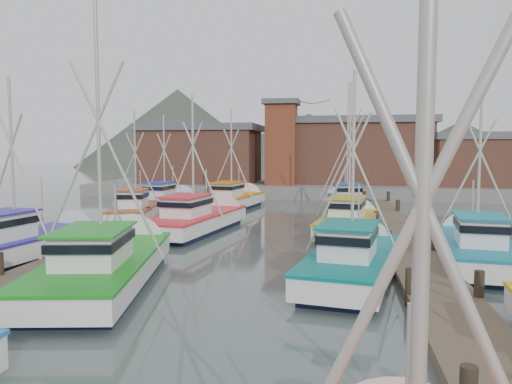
% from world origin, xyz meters
% --- Properties ---
extents(ground, '(260.00, 260.00, 0.00)m').
position_xyz_m(ground, '(0.00, 0.00, 0.00)').
color(ground, '#43504F').
rests_on(ground, ground).
extents(dock_left, '(2.30, 46.00, 1.50)m').
position_xyz_m(dock_left, '(-7.00, 4.04, 0.21)').
color(dock_left, '#4D3D2F').
rests_on(dock_left, ground).
extents(dock_right, '(2.30, 46.00, 1.50)m').
position_xyz_m(dock_right, '(7.00, 4.04, 0.21)').
color(dock_right, '#4D3D2F').
rests_on(dock_right, ground).
extents(quay, '(44.00, 16.00, 1.20)m').
position_xyz_m(quay, '(0.00, 37.00, 0.60)').
color(quay, gray).
rests_on(quay, ground).
extents(shed_left, '(12.72, 8.48, 6.20)m').
position_xyz_m(shed_left, '(-11.00, 35.00, 4.34)').
color(shed_left, brown).
rests_on(shed_left, quay).
extents(shed_center, '(14.84, 9.54, 6.90)m').
position_xyz_m(shed_center, '(6.00, 37.00, 4.69)').
color(shed_center, brown).
rests_on(shed_center, quay).
extents(shed_right, '(8.48, 6.36, 5.20)m').
position_xyz_m(shed_right, '(17.00, 34.00, 3.84)').
color(shed_right, brown).
rests_on(shed_right, quay).
extents(lookout_tower, '(3.60, 3.60, 8.50)m').
position_xyz_m(lookout_tower, '(-2.00, 33.00, 5.55)').
color(lookout_tower, brown).
rests_on(lookout_tower, quay).
extents(distant_hills, '(175.00, 140.00, 42.00)m').
position_xyz_m(distant_hills, '(-12.76, 122.59, 0.00)').
color(distant_hills, '#455043').
rests_on(distant_hills, ground).
extents(boat_4, '(4.94, 10.57, 10.71)m').
position_xyz_m(boat_4, '(-4.40, -0.94, 0.69)').
color(boat_4, black).
rests_on(boat_4, ground).
extents(boat_5, '(4.16, 9.20, 8.35)m').
position_xyz_m(boat_5, '(4.41, 1.20, 0.68)').
color(boat_5, black).
rests_on(boat_5, ground).
extents(boat_6, '(4.02, 9.20, 8.56)m').
position_xyz_m(boat_6, '(-9.67, 2.11, 0.68)').
color(boat_6, black).
rests_on(boat_6, ground).
extents(boat_8, '(4.43, 10.11, 8.78)m').
position_xyz_m(boat_8, '(-4.28, 10.57, 0.68)').
color(boat_8, black).
rests_on(boat_8, ground).
extents(boat_9, '(3.94, 8.97, 9.17)m').
position_xyz_m(boat_9, '(4.48, 10.99, 0.68)').
color(boat_9, black).
rests_on(boat_9, ground).
extents(boat_10, '(3.72, 8.10, 7.87)m').
position_xyz_m(boat_10, '(-9.34, 13.61, 0.68)').
color(boat_10, black).
rests_on(boat_10, ground).
extents(boat_11, '(3.73, 8.94, 8.22)m').
position_xyz_m(boat_11, '(9.45, 4.33, 0.68)').
color(boat_11, black).
rests_on(boat_11, ground).
extents(boat_12, '(4.16, 9.46, 8.70)m').
position_xyz_m(boat_12, '(-4.49, 21.72, 0.68)').
color(boat_12, black).
rests_on(boat_12, ground).
extents(boat_13, '(4.17, 9.30, 10.56)m').
position_xyz_m(boat_13, '(4.38, 21.64, 0.69)').
color(boat_13, black).
rests_on(boat_13, ground).
extents(boat_14, '(3.43, 8.54, 8.13)m').
position_xyz_m(boat_14, '(-9.58, 20.25, 0.68)').
color(boat_14, black).
rests_on(boat_14, ground).
extents(gull_far, '(1.55, 0.64, 0.24)m').
position_xyz_m(gull_far, '(2.60, 5.00, 6.89)').
color(gull_far, gray).
rests_on(gull_far, ground).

